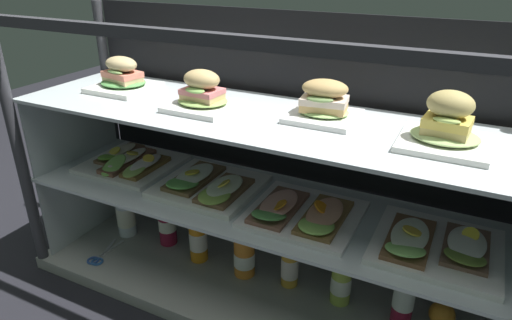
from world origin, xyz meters
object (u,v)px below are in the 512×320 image
Objects in this scene: plated_roll_sandwich_far_left at (202,95)px; juice_bottle_back_left at (167,223)px; plated_roll_sandwich_far_right at (123,78)px; open_sandwich_tray_near_right_corner at (302,213)px; plated_roll_sandwich_center at (324,104)px; open_sandwich_tray_left_of_center at (436,245)px; plated_roll_sandwich_near_left_corner at (446,127)px; juice_bottle_front_fourth at (341,281)px; juice_bottle_tucked_behind at (290,261)px; open_sandwich_tray_far_left at (130,162)px; juice_bottle_front_left_end at (404,295)px; juice_bottle_back_right at (198,235)px; open_sandwich_tray_center at (208,185)px; juice_bottle_front_second at (125,211)px; orange_fruit_beside_bottles at (442,314)px; kitchen_scissors at (99,258)px; juice_bottle_front_middle at (244,254)px.

plated_roll_sandwich_far_left is 0.93× the size of juice_bottle_back_left.
open_sandwich_tray_near_right_corner is at bearing -5.20° from plated_roll_sandwich_far_right.
plated_roll_sandwich_center is 0.46m from open_sandwich_tray_left_of_center.
juice_bottle_front_fourth is (-0.22, 0.05, -0.56)m from plated_roll_sandwich_near_left_corner.
juice_bottle_back_left is at bearing 178.50° from juice_bottle_tucked_behind.
open_sandwich_tray_near_right_corner is (0.67, -0.05, -0.00)m from open_sandwich_tray_far_left.
plated_roll_sandwich_far_left is 0.61m from juice_bottle_tucked_behind.
juice_bottle_tucked_behind reaches higher than juice_bottle_front_left_end.
open_sandwich_tray_left_of_center reaches higher than open_sandwich_tray_near_right_corner.
juice_bottle_back_left is at bearing 168.37° from juice_bottle_back_right.
open_sandwich_tray_center reaches higher than juice_bottle_tucked_behind.
open_sandwich_tray_near_right_corner is at bearing -52.16° from juice_bottle_tucked_behind.
juice_bottle_front_fourth is (0.52, 0.02, -0.03)m from juice_bottle_back_right.
juice_bottle_front_second is at bearing -179.23° from juice_bottle_tucked_behind.
plated_roll_sandwich_center reaches higher than orange_fruit_beside_bottles.
open_sandwich_tray_left_of_center reaches higher than juice_bottle_front_second.
plated_roll_sandwich_far_right reaches higher than open_sandwich_tray_far_left.
open_sandwich_tray_center is 1.18× the size of juice_bottle_back_right.
plated_roll_sandwich_far_right is at bearing 173.80° from open_sandwich_tray_center.
juice_bottle_front_left_end reaches higher than orange_fruit_beside_bottles.
juice_bottle_back_left is at bearing 161.06° from plated_roll_sandwich_far_left.
open_sandwich_tray_near_right_corner is 0.52m from orange_fruit_beside_bottles.
plated_roll_sandwich_center is 0.59× the size of open_sandwich_tray_center.
plated_roll_sandwich_near_left_corner is 1.21m from juice_bottle_front_second.
plated_roll_sandwich_near_left_corner is (1.00, -0.03, 0.01)m from plated_roll_sandwich_far_right.
open_sandwich_tray_near_right_corner is (0.33, -0.01, -0.30)m from plated_roll_sandwich_far_left.
juice_bottle_front_fourth is 0.19m from juice_bottle_front_left_end.
open_sandwich_tray_far_left is at bearing -120.23° from plated_roll_sandwich_far_right.
kitchen_scissors is (-0.16, -0.20, -0.08)m from juice_bottle_back_left.
juice_bottle_back_left is at bearing 178.65° from juice_bottle_front_left_end.
juice_bottle_front_left_end is (0.87, -0.02, 0.01)m from juice_bottle_back_left.
open_sandwich_tray_left_of_center is at bearing -0.44° from plated_roll_sandwich_far_left.
juice_bottle_front_second is (-0.42, 0.06, -0.54)m from plated_roll_sandwich_far_left.
open_sandwich_tray_far_left is 0.66m from juice_bottle_tucked_behind.
plated_roll_sandwich_center reaches higher than open_sandwich_tray_near_right_corner.
open_sandwich_tray_near_right_corner is (0.33, -0.02, -0.00)m from open_sandwich_tray_center.
juice_bottle_front_second is 0.18m from juice_bottle_back_left.
plated_roll_sandwich_far_left reaches higher than juice_bottle_front_fourth.
juice_bottle_front_fourth is (-0.25, 0.07, -0.26)m from open_sandwich_tray_left_of_center.
plated_roll_sandwich_far_left is at bearing -165.14° from juice_bottle_tucked_behind.
juice_bottle_front_fourth is (0.78, 0.02, -0.56)m from plated_roll_sandwich_far_right.
plated_roll_sandwich_center is 0.31m from open_sandwich_tray_near_right_corner.
plated_roll_sandwich_center is 0.71× the size of juice_bottle_front_second.
plated_roll_sandwich_far_left is at bearing -154.53° from juice_bottle_front_middle.
open_sandwich_tray_center is at bearing 104.64° from plated_roll_sandwich_far_left.
juice_bottle_front_middle is (0.45, 0.01, -0.25)m from open_sandwich_tray_far_left.
open_sandwich_tray_center is at bearing 178.43° from open_sandwich_tray_left_of_center.
juice_bottle_front_left_end is (0.36, -0.01, 0.01)m from juice_bottle_tucked_behind.
plated_roll_sandwich_near_left_corner is 0.61m from juice_bottle_front_fourth.
open_sandwich_tray_far_left reaches higher than juice_bottle_front_left_end.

